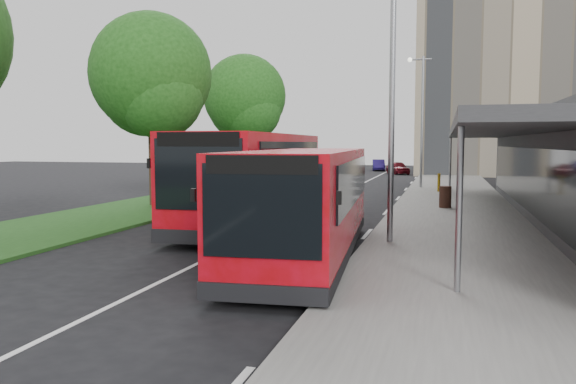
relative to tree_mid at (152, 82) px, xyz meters
name	(u,v)px	position (x,y,z in m)	size (l,w,h in m)	color
ground	(221,252)	(7.01, -9.05, -5.57)	(120.00, 120.00, 0.00)	black
pavement	(451,192)	(13.01, 10.95, -5.49)	(5.00, 80.00, 0.15)	slate
grass_verge	(240,187)	(0.01, 10.95, -5.52)	(5.00, 80.00, 0.10)	#183F14
lane_centre_line	(332,198)	(7.01, 5.95, -5.56)	(0.12, 70.00, 0.01)	silver
kerb_dashes	(402,193)	(10.31, 9.95, -5.56)	(0.12, 56.00, 0.01)	silver
office_block	(544,75)	(21.01, 32.95, 3.43)	(22.00, 12.00, 18.00)	tan
tree_mid	(152,82)	(0.00, 0.00, 0.00)	(5.37, 5.37, 8.62)	black
tree_far	(245,102)	(0.00, 12.00, -0.02)	(5.34, 5.34, 8.59)	black
lamp_post_near	(389,75)	(11.13, -7.05, -0.85)	(1.44, 0.28, 8.00)	gray
lamp_post_far	(421,113)	(11.13, 12.95, -0.85)	(1.44, 0.28, 8.00)	gray
bus_main	(307,203)	(9.37, -9.18, -4.18)	(3.18, 9.71, 2.70)	#B5091D
bus_second	(256,178)	(6.18, -3.79, -3.94)	(3.54, 11.39, 3.18)	#B5091D
litter_bin	(445,197)	(12.68, 1.88, -4.96)	(0.51, 0.51, 0.91)	#351E15
bollard	(439,182)	(12.33, 9.93, -4.91)	(0.16, 0.16, 1.02)	#F5B10C
car_near	(398,168)	(8.40, 30.25, -4.97)	(1.41, 3.50, 1.19)	maroon
car_far	(378,165)	(5.92, 36.32, -4.99)	(1.23, 3.53, 1.16)	navy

